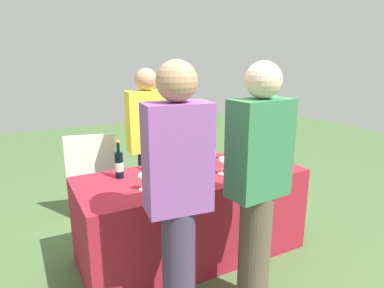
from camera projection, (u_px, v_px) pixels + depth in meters
ground_plane at (192, 252)px, 2.93m from camera, size 12.00×12.00×0.00m
tasting_table at (192, 214)px, 2.84m from camera, size 1.85×0.78×0.73m
wine_bottle_0 at (119, 165)px, 2.62m from camera, size 0.07×0.07×0.31m
wine_bottle_1 at (156, 159)px, 2.74m from camera, size 0.07×0.07×0.32m
wine_bottle_2 at (185, 156)px, 2.81m from camera, size 0.07×0.07×0.32m
wine_bottle_3 at (200, 155)px, 2.83m from camera, size 0.08×0.08×0.34m
wine_bottle_4 at (212, 152)px, 2.96m from camera, size 0.07×0.07×0.31m
wine_bottle_5 at (233, 149)px, 3.06m from camera, size 0.07×0.07×0.30m
wine_bottle_6 at (253, 145)px, 3.21m from camera, size 0.07×0.07×0.30m
wine_glass_0 at (142, 178)px, 2.39m from camera, size 0.07×0.07×0.13m
wine_glass_1 at (222, 162)px, 2.70m from camera, size 0.07×0.07×0.15m
wine_glass_2 at (233, 161)px, 2.71m from camera, size 0.07×0.07×0.15m
wine_glass_3 at (240, 158)px, 2.83m from camera, size 0.08×0.08×0.14m
wine_glass_4 at (261, 154)px, 2.91m from camera, size 0.07×0.07×0.15m
ice_bucket at (252, 155)px, 2.99m from camera, size 0.21×0.21×0.16m
server_pouring at (148, 143)px, 3.26m from camera, size 0.40×0.24×1.56m
guest_0 at (178, 194)px, 1.89m from camera, size 0.38×0.24×1.65m
guest_1 at (258, 183)px, 2.10m from camera, size 0.40×0.24×1.64m
menu_board at (92, 176)px, 3.50m from camera, size 0.50×0.14×0.89m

